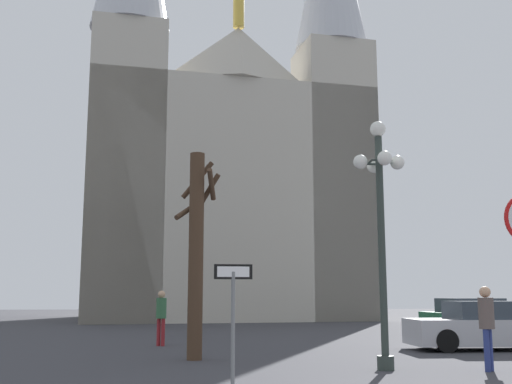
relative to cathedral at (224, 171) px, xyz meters
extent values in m
cube|color=#BCB5A5|center=(-0.18, 1.24, -2.48)|extent=(19.29, 15.56, 14.48)
pyramid|color=#BCB5A5|center=(0.63, -4.27, 6.51)|extent=(6.37, 2.88, 3.50)
cylinder|color=gold|center=(0.63, -4.27, 9.16)|extent=(0.70, 0.70, 1.80)
cube|color=#BCB5A5|center=(-6.06, -4.06, -0.91)|extent=(4.97, 4.97, 17.63)
cube|color=#BCB5A5|center=(6.97, -2.13, -0.91)|extent=(4.97, 4.97, 17.63)
cylinder|color=slate|center=(-1.03, -29.68, -8.74)|extent=(0.07, 0.07, 1.98)
cube|color=black|center=(-1.03, -29.68, -7.75)|extent=(0.67, 0.09, 0.26)
cube|color=white|center=(-1.03, -29.70, -7.75)|extent=(0.56, 0.06, 0.18)
cylinder|color=#2D3833|center=(2.36, -27.28, -7.18)|extent=(0.16, 0.16, 5.09)
cylinder|color=#2D3833|center=(2.36, -27.28, -9.58)|extent=(0.36, 0.36, 0.30)
sphere|color=white|center=(2.36, -27.28, -4.45)|extent=(0.35, 0.35, 0.35)
sphere|color=white|center=(2.78, -27.28, -5.22)|extent=(0.32, 0.32, 0.32)
cylinder|color=#2D3833|center=(2.57, -27.28, -5.22)|extent=(0.05, 0.42, 0.05)
sphere|color=white|center=(2.36, -26.86, -5.22)|extent=(0.32, 0.32, 0.32)
cylinder|color=#2D3833|center=(2.36, -27.07, -5.22)|extent=(0.42, 0.05, 0.05)
sphere|color=white|center=(1.93, -27.28, -5.22)|extent=(0.32, 0.32, 0.32)
cylinder|color=#2D3833|center=(2.14, -27.28, -5.22)|extent=(0.05, 0.42, 0.05)
sphere|color=white|center=(2.36, -27.70, -5.22)|extent=(0.32, 0.32, 0.32)
cylinder|color=#2D3833|center=(2.36, -27.49, -5.22)|extent=(0.42, 0.05, 0.05)
cylinder|color=#473323|center=(-1.70, -24.85, -7.14)|extent=(0.37, 0.37, 5.18)
cylinder|color=#473323|center=(-1.48, -24.52, -5.61)|extent=(0.81, 0.61, 1.15)
cylinder|color=#473323|center=(-1.99, -24.63, -6.04)|extent=(0.57, 0.71, 0.51)
cylinder|color=#473323|center=(-1.69, -24.48, -5.18)|extent=(0.85, 0.15, 1.02)
cylinder|color=#473323|center=(-1.33, -24.91, -5.37)|extent=(0.27, 0.84, 0.73)
cube|color=#1E5B38|center=(9.56, -15.91, -9.21)|extent=(4.21, 2.28, 0.73)
cube|color=#333D47|center=(9.36, -15.93, -8.57)|extent=(2.42, 1.91, 0.54)
cylinder|color=black|center=(10.83, -14.93, -9.41)|extent=(0.66, 0.29, 0.64)
cylinder|color=black|center=(8.11, -15.22, -9.41)|extent=(0.66, 0.29, 0.64)
cylinder|color=black|center=(8.29, -16.89, -9.41)|extent=(0.66, 0.29, 0.64)
cube|color=#B7B7BC|center=(6.76, -22.82, -9.21)|extent=(4.55, 1.79, 0.73)
cube|color=#333D47|center=(6.98, -22.83, -8.59)|extent=(2.55, 1.60, 0.51)
cylinder|color=black|center=(5.21, -23.59, -9.41)|extent=(0.64, 0.23, 0.64)
cylinder|color=black|center=(5.23, -22.02, -9.41)|extent=(0.64, 0.23, 0.64)
cylinder|color=navy|center=(4.51, -27.63, -9.29)|extent=(0.12, 0.12, 0.87)
cylinder|color=navy|center=(4.39, -27.73, -9.29)|extent=(0.12, 0.12, 0.87)
cylinder|color=#594C47|center=(4.45, -27.68, -8.53)|extent=(0.32, 0.32, 0.65)
sphere|color=tan|center=(4.45, -27.68, -8.09)|extent=(0.24, 0.24, 0.24)
cylinder|color=maroon|center=(-2.84, -20.54, -9.30)|extent=(0.12, 0.12, 0.84)
cylinder|color=maroon|center=(-2.70, -20.62, -9.30)|extent=(0.12, 0.12, 0.84)
cylinder|color=#33663F|center=(-2.77, -20.58, -8.57)|extent=(0.32, 0.32, 0.63)
sphere|color=tan|center=(-2.77, -20.58, -8.14)|extent=(0.23, 0.23, 0.23)
camera|label=1|loc=(-1.63, -40.49, -8.13)|focal=43.42mm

